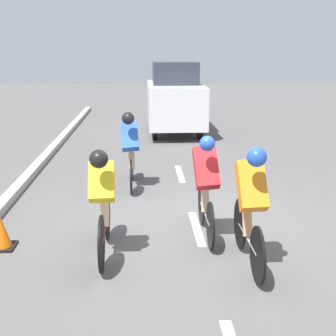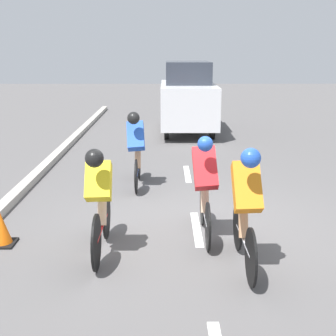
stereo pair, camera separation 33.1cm
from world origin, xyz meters
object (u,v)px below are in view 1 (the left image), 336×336
Objects in this scene: traffic_cone at (0,232)px; support_car at (175,98)px; cyclist_red at (206,184)px; cyclist_yellow at (103,200)px; cyclist_blue at (130,147)px; cyclist_orange at (251,203)px.

support_car is at bearing -108.35° from traffic_cone.
support_car is at bearing -91.01° from cyclist_red.
cyclist_yellow is 3.16m from cyclist_blue.
cyclist_red is 2.90m from traffic_cone.
cyclist_yellow is at bearing 84.92° from cyclist_blue.
cyclist_yellow is at bearing 166.73° from traffic_cone.
support_car is (-1.28, -6.19, 0.31)m from cyclist_blue.
cyclist_orange is at bearing 167.19° from traffic_cone.
cyclist_blue is at bearing -66.44° from cyclist_red.
cyclist_blue is 0.43× the size of support_car.
support_car reaches higher than traffic_cone.
cyclist_orange is 3.45× the size of traffic_cone.
support_car is 7.81× the size of traffic_cone.
cyclist_blue is at bearing -66.57° from cyclist_orange.
cyclist_red reaches higher than cyclist_blue.
traffic_cone is (2.99, 9.00, -0.88)m from support_car.
cyclist_red is 8.78m from support_car.
cyclist_yellow is 9.47m from support_car.
cyclist_orange is 9.75m from support_car.
cyclist_red is at bearing 113.56° from cyclist_blue.
cyclist_red is 0.96× the size of cyclist_orange.
cyclist_orange is at bearing 91.53° from support_car.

